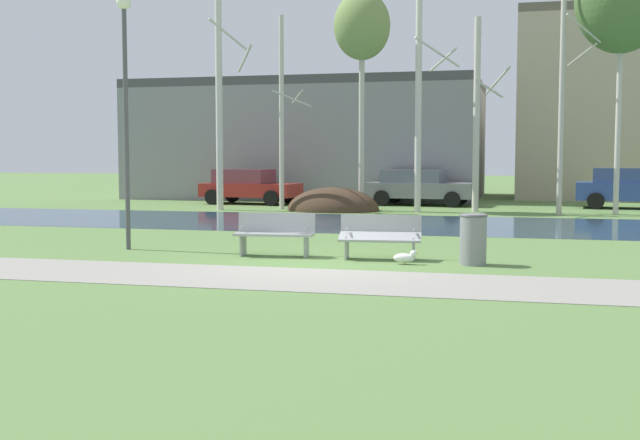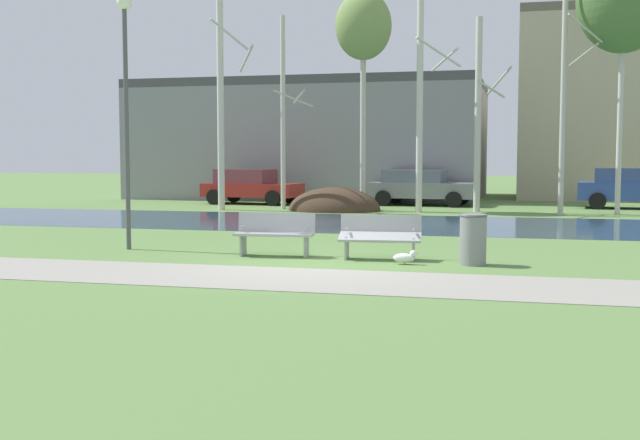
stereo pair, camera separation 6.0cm
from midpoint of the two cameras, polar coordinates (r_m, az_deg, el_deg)
name	(u,v)px [view 2 (the right image)]	position (r m, az deg, el deg)	size (l,w,h in m)	color
ground_plane	(396,222)	(24.65, 5.55, -0.13)	(120.00, 120.00, 0.00)	#5B7F42
paved_path_strip	(286,279)	(13.20, -2.33, -4.22)	(60.00, 2.43, 0.01)	gray
river_band	(393,224)	(23.98, 5.30, -0.25)	(80.00, 6.83, 0.01)	#2D475B
soil_mound	(334,211)	(29.60, 1.10, 0.68)	(3.46, 2.87, 1.74)	#423021
bench_left	(275,233)	(16.17, -3.15, -0.93)	(1.65, 0.71, 0.87)	#9EA0A3
bench_right	(380,236)	(15.66, 4.44, -1.12)	(1.65, 0.71, 0.87)	#9EA0A3
trash_bin	(473,239)	(15.09, 11.02, -1.32)	(0.52, 0.52, 0.95)	gray
seagull	(405,257)	(15.00, 6.23, -2.68)	(0.48, 0.18, 0.27)	white
streetlamp	(126,81)	(17.80, -13.66, 9.65)	(0.32, 0.32, 5.46)	#4C4C51
birch_far_left	(221,91)	(30.24, -7.03, 9.13)	(1.53, 2.56, 8.69)	beige
birch_left	(284,112)	(30.42, -2.57, 7.72)	(1.30, 2.11, 7.31)	beige
birch_center_left	(363,28)	(30.01, 3.19, 13.59)	(2.08, 2.08, 8.71)	#BCB7A8
birch_center	(421,100)	(28.93, 7.31, 8.51)	(1.58, 2.83, 7.84)	beige
birch_center_right	(479,114)	(29.53, 11.38, 7.49)	(1.32, 2.12, 7.00)	beige
birch_right	(564,84)	(28.72, 17.17, 9.32)	(1.33, 2.34, 8.84)	#BCB7A8
parked_van_nearest_red	(250,186)	(33.78, -4.97, 2.46)	(4.19, 2.39, 1.47)	maroon
parked_sedan_second_grey	(421,187)	(32.92, 7.29, 2.39)	(4.50, 2.40, 1.45)	slate
parked_hatch_third_blue	(635,188)	(32.92, 21.69, 2.18)	(4.50, 2.32, 1.57)	#2D4793
building_grey_warehouse	(316,141)	(40.07, -0.22, 5.71)	(16.39, 9.95, 5.59)	gray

